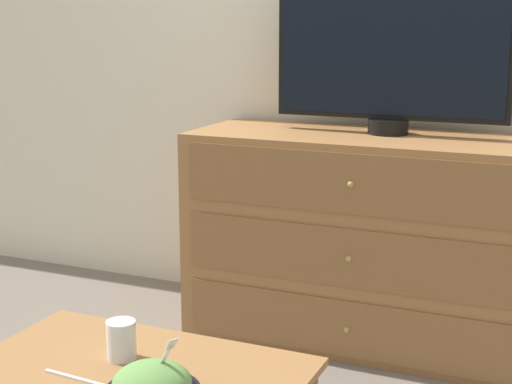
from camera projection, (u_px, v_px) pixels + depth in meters
ground_plane at (401, 316)px, 3.49m from camera, size 12.00×12.00×0.00m
wall_back at (415, 18)px, 3.23m from camera, size 12.00×0.05×2.60m
dresser at (369, 240)px, 3.16m from camera, size 1.45×0.56×0.85m
tv at (391, 42)px, 3.04m from camera, size 0.93×0.16×0.69m
drink_cup at (121, 342)px, 1.94m from camera, size 0.07×0.07×0.10m
knife at (76, 378)px, 1.84m from camera, size 0.19×0.02×0.01m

